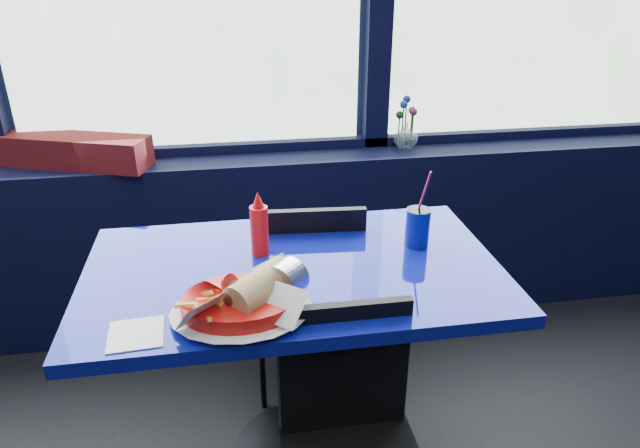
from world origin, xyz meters
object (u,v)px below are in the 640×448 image
(planter_box, at_px, (73,151))
(flower_vase, at_px, (406,132))
(chair_near_front, at_px, (351,437))
(chair_near_back, at_px, (306,286))
(ketchup_bottle, at_px, (259,227))
(soda_cup, at_px, (418,226))
(food_basket, at_px, (243,301))
(near_table, at_px, (294,319))

(planter_box, relative_size, flower_vase, 2.73)
(chair_near_front, relative_size, chair_near_back, 0.96)
(chair_near_front, bearing_deg, ketchup_bottle, 111.26)
(chair_near_back, bearing_deg, soda_cup, 145.67)
(chair_near_back, distance_m, ketchup_bottle, 0.46)
(flower_vase, distance_m, food_basket, 1.34)
(chair_near_back, relative_size, ketchup_bottle, 4.08)
(ketchup_bottle, bearing_deg, chair_near_front, -68.91)
(chair_near_back, xyz_separation_m, planter_box, (-0.86, 0.54, 0.39))
(ketchup_bottle, bearing_deg, near_table, -48.42)
(chair_near_back, distance_m, planter_box, 1.09)
(chair_near_front, xyz_separation_m, chair_near_back, (-0.02, 0.71, 0.02))
(near_table, bearing_deg, food_basket, -124.39)
(soda_cup, bearing_deg, chair_near_front, -123.21)
(ketchup_bottle, bearing_deg, planter_box, 131.66)
(chair_near_back, distance_m, soda_cup, 0.53)
(near_table, bearing_deg, soda_cup, 10.85)
(chair_near_back, height_order, soda_cup, soda_cup)
(chair_near_front, distance_m, planter_box, 1.58)
(food_basket, height_order, soda_cup, soda_cup)
(near_table, bearing_deg, chair_near_back, 76.19)
(chair_near_front, xyz_separation_m, planter_box, (-0.87, 1.25, 0.41))
(near_table, relative_size, soda_cup, 4.74)
(near_table, distance_m, chair_near_front, 0.41)
(planter_box, xyz_separation_m, soda_cup, (1.17, -0.80, -0.05))
(planter_box, bearing_deg, food_basket, -40.22)
(soda_cup, bearing_deg, chair_near_back, 141.42)
(near_table, xyz_separation_m, chair_near_front, (0.10, -0.38, -0.11))
(soda_cup, bearing_deg, planter_box, 145.80)
(chair_near_front, relative_size, food_basket, 2.08)
(chair_near_back, relative_size, planter_box, 1.34)
(near_table, xyz_separation_m, ketchup_bottle, (-0.09, 0.10, 0.27))
(food_basket, bearing_deg, chair_near_back, 46.94)
(near_table, height_order, soda_cup, soda_cup)
(chair_near_front, distance_m, soda_cup, 0.65)
(planter_box, relative_size, food_basket, 1.62)
(near_table, bearing_deg, chair_near_front, -75.68)
(chair_near_back, relative_size, food_basket, 2.17)
(near_table, bearing_deg, ketchup_bottle, 131.58)
(chair_near_front, bearing_deg, soda_cup, 56.95)
(planter_box, xyz_separation_m, food_basket, (0.63, -1.09, -0.07))
(soda_cup, bearing_deg, near_table, -169.15)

